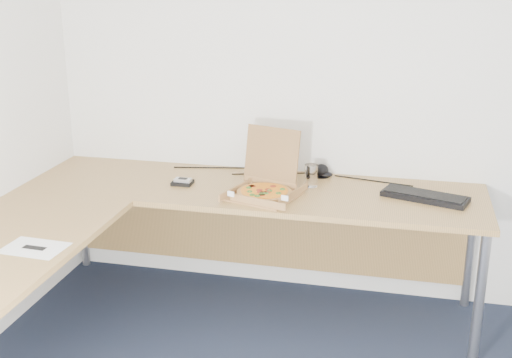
% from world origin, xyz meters
% --- Properties ---
extents(room_shell, '(3.50, 3.50, 2.50)m').
position_xyz_m(room_shell, '(0.00, 0.00, 1.25)').
color(room_shell, white).
rests_on(room_shell, ground).
extents(desk, '(2.50, 2.20, 0.73)m').
position_xyz_m(desk, '(-0.82, 0.97, 0.70)').
color(desk, '#AC8145').
rests_on(desk, ground).
extents(pizza_box, '(0.32, 0.37, 0.33)m').
position_xyz_m(pizza_box, '(-0.40, 1.29, 0.77)').
color(pizza_box, '#A77643').
rests_on(pizza_box, desk).
extents(drinking_glass, '(0.07, 0.07, 0.12)m').
position_xyz_m(drinking_glass, '(-0.19, 1.49, 0.79)').
color(drinking_glass, silver).
rests_on(drinking_glass, desk).
extents(keyboard, '(0.46, 0.28, 0.03)m').
position_xyz_m(keyboard, '(0.42, 1.42, 0.74)').
color(keyboard, black).
rests_on(keyboard, desk).
extents(mouse, '(0.10, 0.07, 0.03)m').
position_xyz_m(mouse, '(-0.14, 1.67, 0.75)').
color(mouse, black).
rests_on(mouse, desk).
extents(wallet, '(0.11, 0.09, 0.02)m').
position_xyz_m(wallet, '(-0.89, 1.36, 0.74)').
color(wallet, black).
rests_on(wallet, desk).
extents(phone, '(0.09, 0.05, 0.02)m').
position_xyz_m(phone, '(-0.88, 1.36, 0.76)').
color(phone, '#B2B5BA').
rests_on(phone, wallet).
extents(paper_sheet, '(0.27, 0.20, 0.00)m').
position_xyz_m(paper_sheet, '(-1.22, 0.40, 0.73)').
color(paper_sheet, white).
rests_on(paper_sheet, desk).
extents(dome_speaker, '(0.09, 0.09, 0.08)m').
position_xyz_m(dome_speaker, '(-0.16, 1.68, 0.77)').
color(dome_speaker, black).
rests_on(dome_speaker, desk).
extents(cable_bundle, '(0.68, 0.14, 0.01)m').
position_xyz_m(cable_bundle, '(-0.37, 1.68, 0.73)').
color(cable_bundle, black).
rests_on(cable_bundle, desk).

